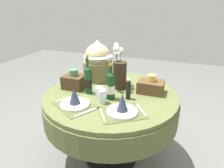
{
  "coord_description": "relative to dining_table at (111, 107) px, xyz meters",
  "views": [
    {
      "loc": [
        0.58,
        -1.55,
        1.51
      ],
      "look_at": [
        0.0,
        0.03,
        0.81
      ],
      "focal_mm": 31.4,
      "sensor_mm": 36.0,
      "label": 1
    }
  ],
  "objects": [
    {
      "name": "ground",
      "position": [
        0.0,
        0.0,
        -0.59
      ],
      "size": [
        8.0,
        8.0,
        0.0
      ],
      "primitive_type": "plane",
      "color": "slate"
    },
    {
      "name": "dining_table",
      "position": [
        0.0,
        0.0,
        0.0
      ],
      "size": [
        1.25,
        1.25,
        0.73
      ],
      "color": "#5B6638",
      "rests_on": "ground"
    },
    {
      "name": "place_setting_left",
      "position": [
        -0.19,
        -0.32,
        0.19
      ],
      "size": [
        0.42,
        0.4,
        0.16
      ],
      "color": "#4E562F",
      "rests_on": "dining_table"
    },
    {
      "name": "place_setting_right",
      "position": [
        0.2,
        -0.3,
        0.19
      ],
      "size": [
        0.43,
        0.41,
        0.16
      ],
      "color": "#4E562F",
      "rests_on": "dining_table"
    },
    {
      "name": "flower_vase",
      "position": [
        0.03,
        0.15,
        0.32
      ],
      "size": [
        0.17,
        0.25,
        0.44
      ],
      "color": "#332819",
      "rests_on": "dining_table"
    },
    {
      "name": "wine_bottle_left",
      "position": [
        0.04,
        -0.11,
        0.27
      ],
      "size": [
        0.07,
        0.07,
        0.33
      ],
      "color": "#143819",
      "rests_on": "dining_table"
    },
    {
      "name": "wine_bottle_right",
      "position": [
        -0.19,
        -0.07,
        0.28
      ],
      "size": [
        0.07,
        0.07,
        0.36
      ],
      "color": "#194223",
      "rests_on": "dining_table"
    },
    {
      "name": "tumbler_near_left",
      "position": [
        -0.06,
        -0.12,
        0.19
      ],
      "size": [
        0.07,
        0.07,
        0.1
      ],
      "primitive_type": "cylinder",
      "color": "silver",
      "rests_on": "dining_table"
    },
    {
      "name": "tumbler_mid",
      "position": [
        0.0,
        -0.2,
        0.2
      ],
      "size": [
        0.07,
        0.07,
        0.12
      ],
      "primitive_type": "cylinder",
      "color": "silver",
      "rests_on": "dining_table"
    },
    {
      "name": "pepper_mill",
      "position": [
        0.18,
        -0.06,
        0.23
      ],
      "size": [
        0.04,
        0.04,
        0.19
      ],
      "color": "black",
      "rests_on": "dining_table"
    },
    {
      "name": "gift_tub_back_left",
      "position": [
        -0.26,
        0.3,
        0.37
      ],
      "size": [
        0.32,
        0.32,
        0.43
      ],
      "color": "olive",
      "rests_on": "dining_table"
    },
    {
      "name": "woven_basket_side_left",
      "position": [
        -0.38,
        -0.01,
        0.21
      ],
      "size": [
        0.2,
        0.18,
        0.19
      ],
      "color": "#47331E",
      "rests_on": "dining_table"
    },
    {
      "name": "woven_basket_side_right",
      "position": [
        0.34,
        0.15,
        0.2
      ],
      "size": [
        0.23,
        0.18,
        0.17
      ],
      "color": "brown",
      "rests_on": "dining_table"
    }
  ]
}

